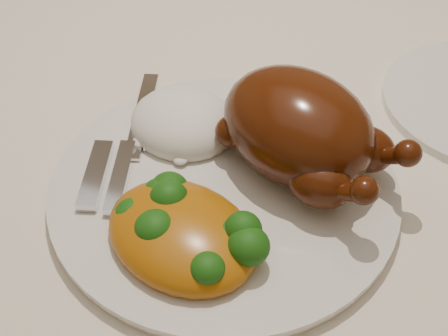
% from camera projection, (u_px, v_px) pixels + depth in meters
% --- Properties ---
extents(dining_table, '(1.60, 0.90, 0.76)m').
position_uv_depth(dining_table, '(190.00, 121.00, 0.80)').
color(dining_table, brown).
rests_on(dining_table, floor).
extents(tablecloth, '(1.73, 1.03, 0.18)m').
position_uv_depth(tablecloth, '(188.00, 74.00, 0.75)').
color(tablecloth, silver).
rests_on(tablecloth, dining_table).
extents(dinner_plate, '(0.32, 0.32, 0.01)m').
position_uv_depth(dinner_plate, '(224.00, 189.00, 0.56)').
color(dinner_plate, silver).
rests_on(dinner_plate, tablecloth).
extents(roast_chicken, '(0.20, 0.16, 0.09)m').
position_uv_depth(roast_chicken, '(301.00, 129.00, 0.54)').
color(roast_chicken, '#4A1A07').
rests_on(roast_chicken, dinner_plate).
extents(rice_mound, '(0.12, 0.11, 0.06)m').
position_uv_depth(rice_mound, '(183.00, 123.00, 0.60)').
color(rice_mound, white).
rests_on(rice_mound, dinner_plate).
extents(mac_and_cheese, '(0.16, 0.15, 0.05)m').
position_uv_depth(mac_and_cheese, '(189.00, 231.00, 0.50)').
color(mac_and_cheese, '#B9620B').
rests_on(mac_and_cheese, dinner_plate).
extents(cutlery, '(0.07, 0.20, 0.01)m').
position_uv_depth(cutlery, '(122.00, 155.00, 0.58)').
color(cutlery, silver).
rests_on(cutlery, dinner_plate).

